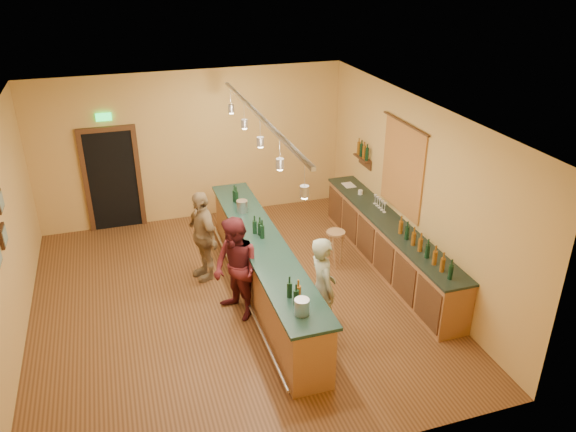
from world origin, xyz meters
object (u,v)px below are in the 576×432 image
object	(u,v)px
customer_a	(236,269)
bartender	(323,288)
customer_b	(203,236)
tasting_bar	(263,264)
back_counter	(389,244)
bar_stool	(336,239)

from	to	relation	value
customer_a	bartender	bearing A→B (deg)	28.17
customer_a	customer_b	xyz separation A→B (m)	(-0.29, 1.33, -0.02)
bartender	customer_b	world-z (taller)	bartender
tasting_bar	bartender	bearing A→B (deg)	-67.23
tasting_bar	back_counter	bearing A→B (deg)	4.25
tasting_bar	bar_stool	size ratio (longest dim) A/B	7.18
customer_a	bar_stool	xyz separation A→B (m)	(2.08, 0.97, -0.29)
tasting_bar	bartender	xyz separation A→B (m)	(0.55, -1.31, 0.23)
customer_b	tasting_bar	bearing A→B (deg)	27.08
tasting_bar	customer_b	xyz separation A→B (m)	(-0.84, 0.92, 0.22)
customer_a	customer_b	distance (m)	1.37
back_counter	bartender	distance (m)	2.43
back_counter	tasting_bar	bearing A→B (deg)	-175.75
bartender	customer_a	bearing A→B (deg)	50.25
back_counter	customer_b	size ratio (longest dim) A/B	2.74
customer_b	bar_stool	world-z (taller)	customer_b
bartender	bar_stool	bearing A→B (deg)	-28.28
tasting_bar	customer_b	bearing A→B (deg)	132.50
back_counter	tasting_bar	world-z (taller)	tasting_bar
bar_stool	tasting_bar	bearing A→B (deg)	-160.08
bar_stool	customer_a	bearing A→B (deg)	-154.99
back_counter	customer_b	bearing A→B (deg)	167.34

